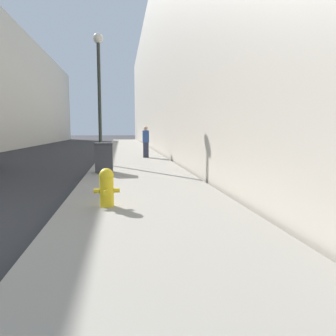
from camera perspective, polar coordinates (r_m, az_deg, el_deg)
name	(u,v)px	position (r m, az deg, el deg)	size (l,w,h in m)	color
sidewalk_right	(130,153)	(23.28, -6.62, 2.63)	(3.68, 60.00, 0.16)	gray
building_right_stone	(210,79)	(32.73, 7.37, 15.14)	(12.00, 60.00, 13.11)	beige
fire_hydrant	(107,186)	(6.71, -10.64, -3.15)	(0.52, 0.41, 0.77)	yellow
trash_bin	(104,157)	(12.06, -11.07, 1.85)	(0.63, 0.64, 1.07)	#3D3D42
lamppost	(99,86)	(15.16, -11.90, 13.84)	(0.43, 0.43, 5.70)	#2D332D
pedestrian_on_sidewalk	(146,142)	(18.33, -3.89, 4.56)	(0.35, 0.23, 1.74)	#2D3347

